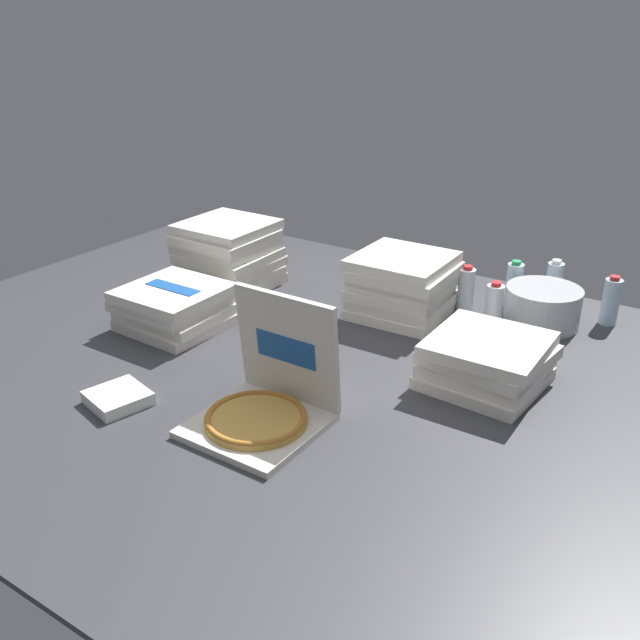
{
  "coord_description": "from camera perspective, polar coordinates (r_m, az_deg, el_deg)",
  "views": [
    {
      "loc": [
        1.32,
        -1.8,
        1.17
      ],
      "look_at": [
        0.05,
        0.1,
        0.14
      ],
      "focal_mm": 39.38,
      "sensor_mm": 36.0,
      "label": 1
    }
  ],
  "objects": [
    {
      "name": "ice_bucket",
      "position": [
        2.91,
        17.62,
        1.06
      ],
      "size": [
        0.3,
        0.3,
        0.15
      ],
      "primitive_type": "cylinder",
      "color": "#B7BABF",
      "rests_on": "ground_plane"
    },
    {
      "name": "water_bottle_2",
      "position": [
        3.0,
        22.56,
        1.41
      ],
      "size": [
        0.07,
        0.07,
        0.2
      ],
      "color": "silver",
      "rests_on": "ground_plane"
    },
    {
      "name": "pizza_stack_left_mid",
      "position": [
        3.17,
        -7.42,
        5.26
      ],
      "size": [
        0.39,
        0.39,
        0.29
      ],
      "color": "silver",
      "rests_on": "ground_plane"
    },
    {
      "name": "pizza_stack_center_near",
      "position": [
        2.4,
        13.41,
        -3.25
      ],
      "size": [
        0.4,
        0.41,
        0.17
      ],
      "color": "silver",
      "rests_on": "ground_plane"
    },
    {
      "name": "open_pizza_box",
      "position": [
        2.14,
        -4.49,
        -6.57
      ],
      "size": [
        0.36,
        0.37,
        0.39
      ],
      "color": "silver",
      "rests_on": "ground_plane"
    },
    {
      "name": "pizza_stack_left_near",
      "position": [
        2.87,
        6.76,
        2.81
      ],
      "size": [
        0.4,
        0.4,
        0.25
      ],
      "color": "silver",
      "rests_on": "ground_plane"
    },
    {
      "name": "ground_plane",
      "position": [
        2.52,
        -2.18,
        -3.64
      ],
      "size": [
        3.2,
        2.4,
        0.02
      ],
      "primitive_type": "cube",
      "color": "#38383D"
    },
    {
      "name": "pizza_stack_right_mid",
      "position": [
        2.81,
        -11.7,
        1.05
      ],
      "size": [
        0.39,
        0.38,
        0.17
      ],
      "color": "silver",
      "rests_on": "ground_plane"
    },
    {
      "name": "water_bottle_0",
      "position": [
        2.8,
        13.94,
        0.98
      ],
      "size": [
        0.07,
        0.07,
        0.2
      ],
      "color": "white",
      "rests_on": "ground_plane"
    },
    {
      "name": "water_bottle_3",
      "position": [
        2.95,
        11.78,
        2.38
      ],
      "size": [
        0.07,
        0.07,
        0.2
      ],
      "color": "white",
      "rests_on": "ground_plane"
    },
    {
      "name": "water_bottle_4",
      "position": [
        3.05,
        15.48,
        2.78
      ],
      "size": [
        0.07,
        0.07,
        0.2
      ],
      "color": "silver",
      "rests_on": "ground_plane"
    },
    {
      "name": "water_bottle_1",
      "position": [
        3.11,
        18.45,
        2.81
      ],
      "size": [
        0.07,
        0.07,
        0.2
      ],
      "color": "silver",
      "rests_on": "ground_plane"
    },
    {
      "name": "napkin_pile",
      "position": [
        2.34,
        -16.09,
        -6.11
      ],
      "size": [
        0.21,
        0.21,
        0.04
      ],
      "primitive_type": "cube",
      "rotation": [
        0.0,
        0.0,
        -0.25
      ],
      "color": "white",
      "rests_on": "ground_plane"
    }
  ]
}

